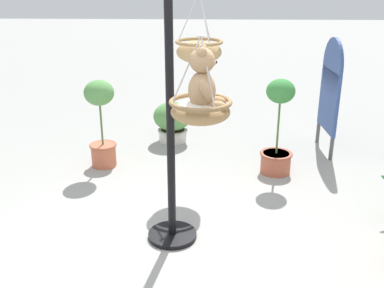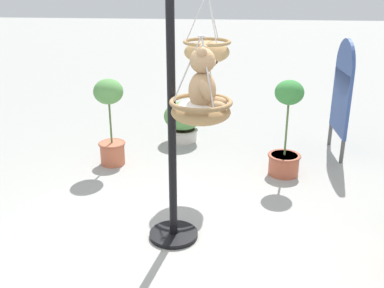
{
  "view_description": "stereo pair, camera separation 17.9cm",
  "coord_description": "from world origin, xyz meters",
  "px_view_note": "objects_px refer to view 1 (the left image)",
  "views": [
    {
      "loc": [
        3.27,
        0.17,
        2.26
      ],
      "look_at": [
        -0.04,
        0.04,
        0.99
      ],
      "focal_mm": 42.13,
      "sensor_mm": 36.0,
      "label": 1
    },
    {
      "loc": [
        3.26,
        0.34,
        2.26
      ],
      "look_at": [
        -0.04,
        0.04,
        0.99
      ],
      "focal_mm": 42.13,
      "sensor_mm": 36.0,
      "label": 2
    }
  ],
  "objects_px": {
    "display_pole_central": "(171,163)",
    "display_sign_board": "(330,86)",
    "potted_plant_tall_leafy": "(101,121)",
    "potted_plant_bushy_green": "(278,132)",
    "potted_plant_fern_front": "(173,120)",
    "hanging_basket_left_high": "(199,50)",
    "hanging_basket_with_teddy": "(200,110)",
    "teddy_bear": "(204,83)"
  },
  "relations": [
    {
      "from": "display_pole_central",
      "to": "display_sign_board",
      "type": "height_order",
      "value": "display_pole_central"
    },
    {
      "from": "display_pole_central",
      "to": "potted_plant_tall_leafy",
      "type": "xyz_separation_m",
      "value": [
        -1.58,
        -0.97,
        -0.15
      ]
    },
    {
      "from": "potted_plant_bushy_green",
      "to": "potted_plant_fern_front",
      "type": "bearing_deg",
      "value": -128.19
    },
    {
      "from": "hanging_basket_left_high",
      "to": "display_pole_central",
      "type": "bearing_deg",
      "value": -8.49
    },
    {
      "from": "hanging_basket_left_high",
      "to": "potted_plant_bushy_green",
      "type": "distance_m",
      "value": 1.32
    },
    {
      "from": "display_pole_central",
      "to": "hanging_basket_with_teddy",
      "type": "bearing_deg",
      "value": 59.04
    },
    {
      "from": "display_pole_central",
      "to": "hanging_basket_with_teddy",
      "type": "distance_m",
      "value": 0.6
    },
    {
      "from": "hanging_basket_left_high",
      "to": "display_sign_board",
      "type": "bearing_deg",
      "value": 116.33
    },
    {
      "from": "potted_plant_tall_leafy",
      "to": "display_sign_board",
      "type": "relative_size",
      "value": 0.72
    },
    {
      "from": "potted_plant_fern_front",
      "to": "hanging_basket_with_teddy",
      "type": "bearing_deg",
      "value": 9.43
    },
    {
      "from": "hanging_basket_with_teddy",
      "to": "display_sign_board",
      "type": "bearing_deg",
      "value": 145.25
    },
    {
      "from": "teddy_bear",
      "to": "potted_plant_tall_leafy",
      "type": "distance_m",
      "value": 2.3
    },
    {
      "from": "teddy_bear",
      "to": "hanging_basket_left_high",
      "type": "relative_size",
      "value": 0.67
    },
    {
      "from": "hanging_basket_with_teddy",
      "to": "potted_plant_bushy_green",
      "type": "height_order",
      "value": "hanging_basket_with_teddy"
    },
    {
      "from": "teddy_bear",
      "to": "hanging_basket_left_high",
      "type": "distance_m",
      "value": 1.51
    },
    {
      "from": "hanging_basket_with_teddy",
      "to": "display_sign_board",
      "type": "relative_size",
      "value": 0.45
    },
    {
      "from": "hanging_basket_left_high",
      "to": "display_sign_board",
      "type": "distance_m",
      "value": 1.95
    },
    {
      "from": "display_pole_central",
      "to": "potted_plant_bushy_green",
      "type": "bearing_deg",
      "value": 142.35
    },
    {
      "from": "potted_plant_fern_front",
      "to": "potted_plant_tall_leafy",
      "type": "bearing_deg",
      "value": -40.66
    },
    {
      "from": "hanging_basket_with_teddy",
      "to": "potted_plant_tall_leafy",
      "type": "height_order",
      "value": "hanging_basket_with_teddy"
    },
    {
      "from": "teddy_bear",
      "to": "potted_plant_bushy_green",
      "type": "xyz_separation_m",
      "value": [
        -1.61,
        0.85,
        -0.95
      ]
    },
    {
      "from": "potted_plant_tall_leafy",
      "to": "teddy_bear",
      "type": "bearing_deg",
      "value": 35.81
    },
    {
      "from": "hanging_basket_left_high",
      "to": "display_sign_board",
      "type": "xyz_separation_m",
      "value": [
        -0.83,
        1.67,
        -0.58
      ]
    },
    {
      "from": "potted_plant_bushy_green",
      "to": "hanging_basket_with_teddy",
      "type": "bearing_deg",
      "value": -28.54
    },
    {
      "from": "potted_plant_tall_leafy",
      "to": "potted_plant_bushy_green",
      "type": "height_order",
      "value": "potted_plant_bushy_green"
    },
    {
      "from": "display_pole_central",
      "to": "teddy_bear",
      "type": "relative_size",
      "value": 4.8
    },
    {
      "from": "hanging_basket_with_teddy",
      "to": "teddy_bear",
      "type": "xyz_separation_m",
      "value": [
        -0.0,
        0.02,
        0.21
      ]
    },
    {
      "from": "display_pole_central",
      "to": "potted_plant_tall_leafy",
      "type": "distance_m",
      "value": 1.86
    },
    {
      "from": "display_pole_central",
      "to": "hanging_basket_left_high",
      "type": "height_order",
      "value": "display_pole_central"
    },
    {
      "from": "potted_plant_fern_front",
      "to": "potted_plant_tall_leafy",
      "type": "relative_size",
      "value": 0.52
    },
    {
      "from": "teddy_bear",
      "to": "potted_plant_bushy_green",
      "type": "relative_size",
      "value": 0.44
    },
    {
      "from": "display_pole_central",
      "to": "potted_plant_fern_front",
      "type": "relative_size",
      "value": 4.25
    },
    {
      "from": "potted_plant_tall_leafy",
      "to": "potted_plant_bushy_green",
      "type": "xyz_separation_m",
      "value": [
        0.12,
        2.09,
        -0.07
      ]
    },
    {
      "from": "hanging_basket_with_teddy",
      "to": "potted_plant_tall_leafy",
      "type": "distance_m",
      "value": 2.22
    },
    {
      "from": "display_pole_central",
      "to": "hanging_basket_left_high",
      "type": "distance_m",
      "value": 1.56
    },
    {
      "from": "potted_plant_fern_front",
      "to": "potted_plant_bushy_green",
      "type": "xyz_separation_m",
      "value": [
        1.03,
        1.31,
        0.21
      ]
    },
    {
      "from": "display_pole_central",
      "to": "potted_plant_bushy_green",
      "type": "xyz_separation_m",
      "value": [
        -1.46,
        1.12,
        -0.22
      ]
    },
    {
      "from": "potted_plant_tall_leafy",
      "to": "potted_plant_bushy_green",
      "type": "relative_size",
      "value": 0.95
    },
    {
      "from": "display_pole_central",
      "to": "hanging_basket_with_teddy",
      "type": "xyz_separation_m",
      "value": [
        0.15,
        0.25,
        0.52
      ]
    },
    {
      "from": "display_pole_central",
      "to": "hanging_basket_left_high",
      "type": "relative_size",
      "value": 3.19
    },
    {
      "from": "hanging_basket_left_high",
      "to": "potted_plant_fern_front",
      "type": "relative_size",
      "value": 1.33
    },
    {
      "from": "teddy_bear",
      "to": "hanging_basket_with_teddy",
      "type": "bearing_deg",
      "value": -90.0
    }
  ]
}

